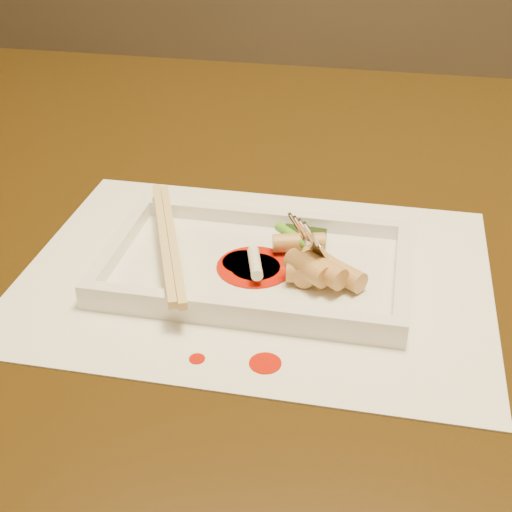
% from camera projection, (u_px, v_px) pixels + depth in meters
% --- Properties ---
extents(table, '(1.40, 0.90, 0.75)m').
position_uv_depth(table, '(312.00, 282.00, 0.79)').
color(table, black).
rests_on(table, ground).
extents(placemat, '(0.40, 0.30, 0.00)m').
position_uv_depth(placemat, '(256.00, 274.00, 0.62)').
color(placemat, white).
rests_on(placemat, table).
extents(sauce_splatter_a, '(0.02, 0.02, 0.00)m').
position_uv_depth(sauce_splatter_a, '(265.00, 363.00, 0.52)').
color(sauce_splatter_a, red).
rests_on(sauce_splatter_a, placemat).
extents(sauce_splatter_b, '(0.01, 0.01, 0.00)m').
position_uv_depth(sauce_splatter_b, '(197.00, 359.00, 0.52)').
color(sauce_splatter_b, red).
rests_on(sauce_splatter_b, placemat).
extents(plate_base, '(0.26, 0.16, 0.01)m').
position_uv_depth(plate_base, '(256.00, 270.00, 0.62)').
color(plate_base, white).
rests_on(plate_base, placemat).
extents(plate_rim_far, '(0.26, 0.01, 0.01)m').
position_uv_depth(plate_rim_far, '(271.00, 218.00, 0.67)').
color(plate_rim_far, white).
rests_on(plate_rim_far, plate_base).
extents(plate_rim_near, '(0.26, 0.01, 0.01)m').
position_uv_depth(plate_rim_near, '(237.00, 309.00, 0.55)').
color(plate_rim_near, white).
rests_on(plate_rim_near, plate_base).
extents(plate_rim_left, '(0.01, 0.14, 0.01)m').
position_uv_depth(plate_rim_left, '(119.00, 244.00, 0.63)').
color(plate_rim_left, white).
rests_on(plate_rim_left, plate_base).
extents(plate_rim_right, '(0.01, 0.14, 0.01)m').
position_uv_depth(plate_rim_right, '(403.00, 275.00, 0.59)').
color(plate_rim_right, white).
rests_on(plate_rim_right, plate_base).
extents(veg_piece, '(0.04, 0.03, 0.01)m').
position_uv_depth(veg_piece, '(303.00, 239.00, 0.64)').
color(veg_piece, black).
rests_on(veg_piece, plate_base).
extents(scallion_white, '(0.02, 0.04, 0.01)m').
position_uv_depth(scallion_white, '(255.00, 263.00, 0.60)').
color(scallion_white, '#EAEACC').
rests_on(scallion_white, plate_base).
extents(scallion_green, '(0.07, 0.06, 0.01)m').
position_uv_depth(scallion_green, '(308.00, 246.00, 0.62)').
color(scallion_green, '#419818').
rests_on(scallion_green, plate_base).
extents(chopstick_a, '(0.08, 0.19, 0.01)m').
position_uv_depth(chopstick_a, '(164.00, 239.00, 0.62)').
color(chopstick_a, '#DFBA6F').
rests_on(chopstick_a, plate_rim_near).
extents(chopstick_b, '(0.08, 0.19, 0.01)m').
position_uv_depth(chopstick_b, '(172.00, 240.00, 0.62)').
color(chopstick_b, '#DFBA6F').
rests_on(chopstick_b, plate_rim_near).
extents(fork, '(0.09, 0.10, 0.14)m').
position_uv_depth(fork, '(345.00, 187.00, 0.58)').
color(fork, silver).
rests_on(fork, plate_base).
extents(sauce_blob_0, '(0.07, 0.07, 0.00)m').
position_uv_depth(sauce_blob_0, '(255.00, 267.00, 0.61)').
color(sauce_blob_0, red).
rests_on(sauce_blob_0, plate_base).
extents(sauce_blob_1, '(0.04, 0.04, 0.00)m').
position_uv_depth(sauce_blob_1, '(244.00, 262.00, 0.62)').
color(sauce_blob_1, red).
rests_on(sauce_blob_1, plate_base).
extents(sauce_blob_2, '(0.04, 0.04, 0.00)m').
position_uv_depth(sauce_blob_2, '(255.00, 267.00, 0.61)').
color(sauce_blob_2, red).
rests_on(sauce_blob_2, plate_base).
extents(rice_cake_0, '(0.05, 0.04, 0.02)m').
position_uv_depth(rice_cake_0, '(339.00, 272.00, 0.59)').
color(rice_cake_0, tan).
rests_on(rice_cake_0, plate_base).
extents(rice_cake_1, '(0.02, 0.04, 0.02)m').
position_uv_depth(rice_cake_1, '(307.00, 266.00, 0.59)').
color(rice_cake_1, tan).
rests_on(rice_cake_1, plate_base).
extents(rice_cake_2, '(0.04, 0.04, 0.02)m').
position_uv_depth(rice_cake_2, '(308.00, 268.00, 0.58)').
color(rice_cake_2, tan).
rests_on(rice_cake_2, plate_base).
extents(rice_cake_3, '(0.05, 0.02, 0.02)m').
position_uv_depth(rice_cake_3, '(315.00, 274.00, 0.58)').
color(rice_cake_3, tan).
rests_on(rice_cake_3, plate_base).
extents(rice_cake_4, '(0.05, 0.03, 0.02)m').
position_uv_depth(rice_cake_4, '(299.00, 243.00, 0.63)').
color(rice_cake_4, tan).
rests_on(rice_cake_4, plate_base).
extents(rice_cake_5, '(0.04, 0.04, 0.02)m').
position_uv_depth(rice_cake_5, '(323.00, 270.00, 0.58)').
color(rice_cake_5, tan).
rests_on(rice_cake_5, plate_base).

